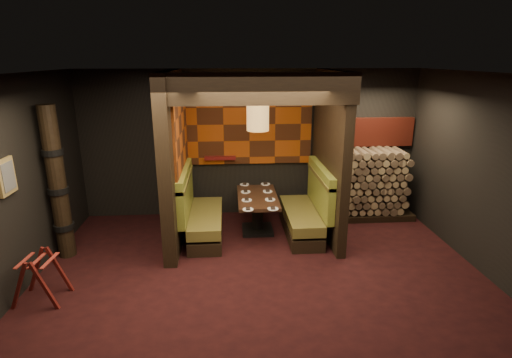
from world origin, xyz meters
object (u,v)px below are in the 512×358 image
at_px(booth_bench_left, 200,215).
at_px(totem_column, 58,185).
at_px(firewood_stack, 369,184).
at_px(pendant_lamp, 258,117).
at_px(booth_bench_right, 307,212).
at_px(dining_table, 257,208).
at_px(luggage_rack, 40,276).

height_order(booth_bench_left, totem_column, totem_column).
bearing_deg(firewood_stack, booth_bench_left, -167.83).
bearing_deg(pendant_lamp, totem_column, -168.34).
bearing_deg(totem_column, firewood_stack, 13.19).
height_order(pendant_lamp, firewood_stack, pendant_lamp).
relative_size(booth_bench_right, totem_column, 0.67).
bearing_deg(dining_table, totem_column, -167.46).
height_order(booth_bench_right, firewood_stack, firewood_stack).
bearing_deg(firewood_stack, pendant_lamp, -164.71).
bearing_deg(luggage_rack, totem_column, 96.58).
relative_size(booth_bench_left, firewood_stack, 0.92).
bearing_deg(booth_bench_left, firewood_stack, 12.17).
bearing_deg(dining_table, booth_bench_left, -172.08).
distance_m(booth_bench_left, totem_column, 2.30).
xyz_separation_m(booth_bench_left, dining_table, (1.02, 0.14, 0.05)).
height_order(booth_bench_left, pendant_lamp, pendant_lamp).
height_order(booth_bench_right, dining_table, booth_bench_right).
relative_size(booth_bench_right, pendant_lamp, 1.63).
height_order(booth_bench_left, luggage_rack, booth_bench_left).
xyz_separation_m(totem_column, firewood_stack, (5.33, 1.25, -0.51)).
xyz_separation_m(booth_bench_right, dining_table, (-0.87, 0.14, 0.05)).
height_order(booth_bench_right, pendant_lamp, pendant_lamp).
relative_size(dining_table, pendant_lamp, 1.32).
bearing_deg(luggage_rack, booth_bench_right, 25.01).
height_order(booth_bench_left, dining_table, booth_bench_left).
bearing_deg(pendant_lamp, dining_table, 90.00).
distance_m(booth_bench_left, dining_table, 1.04).
xyz_separation_m(booth_bench_left, pendant_lamp, (1.02, 0.09, 1.69)).
xyz_separation_m(booth_bench_left, totem_column, (-2.09, -0.55, 0.79)).
bearing_deg(booth_bench_right, totem_column, -172.14).
distance_m(booth_bench_right, luggage_rack, 4.24).
distance_m(booth_bench_left, luggage_rack, 2.64).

